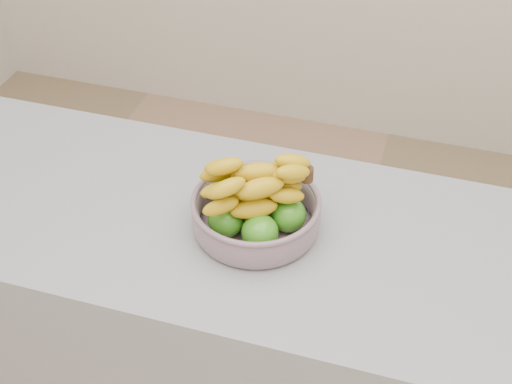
% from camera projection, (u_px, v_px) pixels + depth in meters
% --- Properties ---
extents(counter, '(2.00, 0.60, 0.90)m').
position_uv_depth(counter, '(301.00, 369.00, 1.80)').
color(counter, '#9E9FA6').
rests_on(counter, ground).
extents(fruit_bowl, '(0.28, 0.28, 0.17)m').
position_uv_depth(fruit_bowl, '(256.00, 208.00, 1.50)').
color(fruit_bowl, '#8F9BAB').
rests_on(fruit_bowl, counter).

